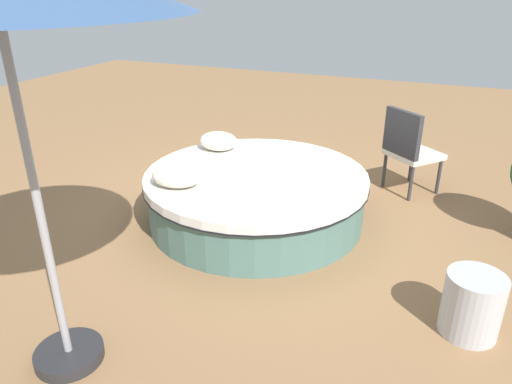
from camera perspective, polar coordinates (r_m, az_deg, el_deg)
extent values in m
plane|color=olive|center=(4.98, 0.00, -3.26)|extent=(16.00, 16.00, 0.00)
cylinder|color=#4C726B|center=(4.88, 0.00, -1.04)|extent=(2.16, 2.16, 0.43)
cylinder|color=black|center=(4.79, 0.00, 1.26)|extent=(2.24, 2.24, 0.02)
cylinder|color=silver|center=(4.78, 0.00, 1.76)|extent=(2.23, 2.23, 0.09)
ellipsoid|color=silver|center=(5.41, -4.50, 6.09)|extent=(0.43, 0.36, 0.20)
ellipsoid|color=beige|center=(4.51, -9.53, 1.82)|extent=(0.48, 0.36, 0.17)
cylinder|color=#333338|center=(6.14, 18.04, 3.13)|extent=(0.04, 0.04, 0.42)
cylinder|color=#333338|center=(5.86, 20.97, 1.70)|extent=(0.04, 0.04, 0.42)
cylinder|color=#333338|center=(5.86, 15.07, 2.52)|extent=(0.04, 0.04, 0.42)
cylinder|color=#333338|center=(5.57, 17.99, 0.99)|extent=(0.04, 0.04, 0.42)
cube|color=silver|center=(5.77, 18.32, 4.32)|extent=(0.72, 0.72, 0.06)
cube|color=#333338|center=(5.54, 17.05, 6.73)|extent=(0.44, 0.38, 0.50)
cylinder|color=#262628|center=(3.53, -21.38, -17.59)|extent=(0.44, 0.44, 0.08)
cylinder|color=#99999E|center=(2.91, -24.89, 0.39)|extent=(0.05, 0.05, 2.46)
cylinder|color=#B7B7BC|center=(3.71, 24.38, -12.15)|extent=(0.40, 0.40, 0.46)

